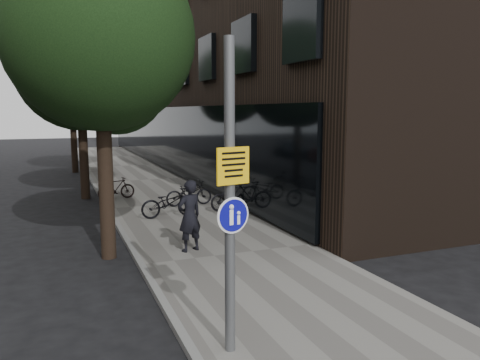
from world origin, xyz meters
TOP-DOWN VIEW (x-y plane):
  - ground at (0.00, 0.00)m, footprint 120.00×120.00m
  - sidewalk at (0.25, 10.00)m, footprint 4.50×60.00m
  - curb_edge at (-2.00, 10.00)m, footprint 0.15×60.00m
  - building_right_dark_brick at (8.50, 22.00)m, footprint 12.00×40.00m
  - street_tree_near at (-2.53, 4.64)m, footprint 4.40×4.40m
  - street_tree_mid at (-2.53, 13.14)m, footprint 5.00×5.00m
  - street_tree_far at (-2.53, 22.14)m, footprint 5.00×5.00m
  - signpost at (-1.48, -1.02)m, footprint 0.51×0.15m
  - pedestrian at (-0.69, 3.94)m, footprint 0.76×0.62m
  - parked_bike_facade_near at (0.83, 9.46)m, footprint 1.78×0.70m
  - parked_bike_facade_far at (2.00, 8.08)m, footprint 1.68×0.67m
  - parked_bike_curb_near at (-0.30, 7.83)m, footprint 1.89×0.75m
  - parked_bike_curb_far at (-1.51, 11.73)m, footprint 1.53×0.68m

SIDE VIEW (x-z plane):
  - ground at x=0.00m, z-range 0.00..0.00m
  - sidewalk at x=0.25m, z-range 0.00..0.12m
  - curb_edge at x=-2.00m, z-range 0.00..0.13m
  - parked_bike_curb_far at x=-1.51m, z-range 0.12..1.01m
  - parked_bike_facade_near at x=0.83m, z-range 0.12..1.04m
  - parked_bike_curb_near at x=-0.30m, z-range 0.12..1.10m
  - parked_bike_facade_far at x=2.00m, z-range 0.12..1.10m
  - pedestrian at x=-0.69m, z-range 0.12..1.91m
  - signpost at x=-1.48m, z-range 0.14..4.60m
  - street_tree_near at x=-2.53m, z-range 1.36..8.86m
  - street_tree_mid at x=-2.53m, z-range 1.21..9.01m
  - street_tree_far at x=-2.53m, z-range 1.21..9.01m
  - building_right_dark_brick at x=8.50m, z-range 0.00..18.00m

